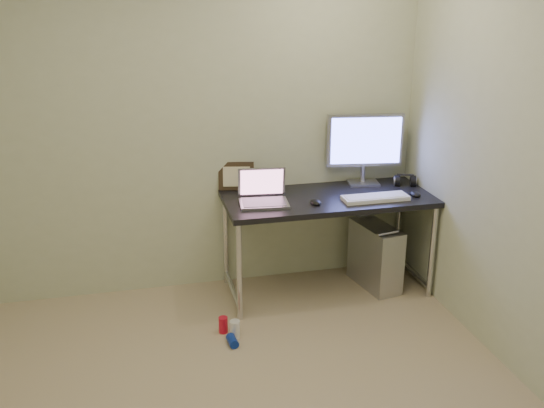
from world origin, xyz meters
The scene contains 16 objects.
wall_back centered at (0.00, 1.75, 1.25)m, with size 3.50×0.02×2.50m, color beige.
desk centered at (1.00, 1.42, 0.67)m, with size 1.51×0.66×0.75m.
tower_computer centered at (1.38, 1.40, 0.25)m, with size 0.29×0.50×0.52m.
cable_a centered at (1.33, 1.70, 0.40)m, with size 0.01×0.01×0.70m, color black.
cable_b centered at (1.42, 1.68, 0.38)m, with size 0.01×0.01×0.72m, color black.
can_red centered at (0.14, 0.98, 0.06)m, with size 0.06×0.06×0.11m, color red.
can_white centered at (0.21, 0.91, 0.06)m, with size 0.07×0.07×0.12m, color white.
can_blue centered at (0.17, 0.82, 0.03)m, with size 0.06×0.06×0.11m, color #0E2B9D.
laptop centered at (0.51, 1.40, 0.80)m, with size 0.36×0.31×0.23m.
monitor centered at (1.35, 1.64, 1.07)m, with size 0.58×0.20×0.54m.
keyboard centered at (1.30, 1.26, 0.76)m, with size 0.47×0.15×0.03m, color white.
mouse_right centered at (1.61, 1.28, 0.77)m, with size 0.07×0.12×0.04m, color black.
mouse_left centered at (0.86, 1.28, 0.77)m, with size 0.07×0.12×0.04m, color black.
headphones centered at (1.65, 1.54, 0.78)m, with size 0.19×0.11×0.11m.
picture_frame centered at (0.38, 1.72, 0.86)m, with size 0.26×0.03×0.21m, color black.
webcam centered at (0.60, 1.65, 0.84)m, with size 0.04×0.03×0.12m.
Camera 1 is at (-0.36, -2.52, 2.15)m, focal length 40.00 mm.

